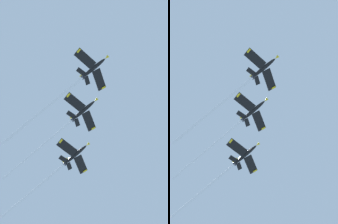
{
  "view_description": "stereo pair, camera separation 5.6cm",
  "coord_description": "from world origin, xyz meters",
  "views": [
    {
      "loc": [
        37.05,
        25.82,
        1.77
      ],
      "look_at": [
        -15.32,
        -28.6,
        119.15
      ],
      "focal_mm": 55.55,
      "sensor_mm": 36.0,
      "label": 1
    },
    {
      "loc": [
        37.09,
        25.78,
        1.77
      ],
      "look_at": [
        -15.32,
        -28.6,
        119.15
      ],
      "focal_mm": 55.55,
      "sensor_mm": 36.0,
      "label": 2
    }
  ],
  "objects": [
    {
      "name": "jet_lead",
      "position": [
        -3.71,
        -24.97,
        119.31
      ],
      "size": [
        20.25,
        46.66,
        24.81
      ],
      "color": "black"
    },
    {
      "name": "jet_second",
      "position": [
        -13.14,
        -34.97,
        116.01
      ],
      "size": [
        19.55,
        43.12,
        22.67
      ],
      "color": "black"
    },
    {
      "name": "jet_third",
      "position": [
        -22.72,
        -50.98,
        109.19
      ],
      "size": [
        19.52,
        40.62,
        21.46
      ],
      "color": "black"
    }
  ]
}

